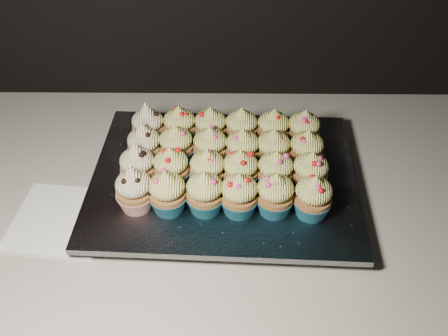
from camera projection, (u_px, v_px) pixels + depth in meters
name	position (u px, v px, depth m)	size (l,w,h in m)	color
cabinet	(180.00, 317.00, 1.26)	(2.40, 0.60, 0.86)	black
worktop	(166.00, 189.00, 0.95)	(2.44, 0.64, 0.04)	beige
napkin	(61.00, 219.00, 0.87)	(0.16, 0.16, 0.00)	white
baking_tray	(224.00, 184.00, 0.92)	(0.44, 0.34, 0.02)	black
foil_lining	(224.00, 177.00, 0.91)	(0.48, 0.37, 0.01)	silver
cupcake_0	(134.00, 189.00, 0.82)	(0.06, 0.06, 0.10)	red
cupcake_1	(167.00, 193.00, 0.82)	(0.06, 0.06, 0.08)	#1A637B
cupcake_2	(205.00, 193.00, 0.82)	(0.06, 0.06, 0.08)	#1A637B
cupcake_3	(239.00, 195.00, 0.81)	(0.06, 0.06, 0.08)	#1A637B
cupcake_4	(275.00, 195.00, 0.81)	(0.06, 0.06, 0.08)	#1A637B
cupcake_5	(313.00, 197.00, 0.81)	(0.06, 0.06, 0.08)	#1A637B
cupcake_6	(138.00, 166.00, 0.86)	(0.06, 0.06, 0.10)	red
cupcake_7	(171.00, 168.00, 0.86)	(0.06, 0.06, 0.08)	#1A637B
cupcake_8	(207.00, 170.00, 0.86)	(0.06, 0.06, 0.08)	#1A637B
cupcake_9	(240.00, 171.00, 0.86)	(0.06, 0.06, 0.08)	#1A637B
cupcake_10	(275.00, 172.00, 0.86)	(0.06, 0.06, 0.08)	#1A637B
cupcake_11	(310.00, 173.00, 0.85)	(0.06, 0.06, 0.08)	#1A637B
cupcake_12	(144.00, 145.00, 0.91)	(0.06, 0.06, 0.10)	red
cupcake_13	(176.00, 146.00, 0.91)	(0.06, 0.06, 0.08)	#1A637B
cupcake_14	(210.00, 147.00, 0.90)	(0.06, 0.06, 0.08)	#1A637B
cupcake_15	(242.00, 149.00, 0.90)	(0.06, 0.06, 0.08)	#1A637B
cupcake_16	(273.00, 150.00, 0.90)	(0.06, 0.06, 0.08)	#1A637B
cupcake_17	(306.00, 150.00, 0.90)	(0.06, 0.06, 0.08)	#1A637B
cupcake_18	(148.00, 126.00, 0.95)	(0.06, 0.06, 0.10)	red
cupcake_19	(180.00, 126.00, 0.95)	(0.06, 0.06, 0.08)	#1A637B
cupcake_20	(210.00, 127.00, 0.95)	(0.06, 0.06, 0.08)	#1A637B
cupcake_21	(241.00, 128.00, 0.95)	(0.06, 0.06, 0.08)	#1A637B
cupcake_22	(273.00, 129.00, 0.94)	(0.06, 0.06, 0.08)	#1A637B
cupcake_23	(303.00, 130.00, 0.94)	(0.06, 0.06, 0.08)	#1A637B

